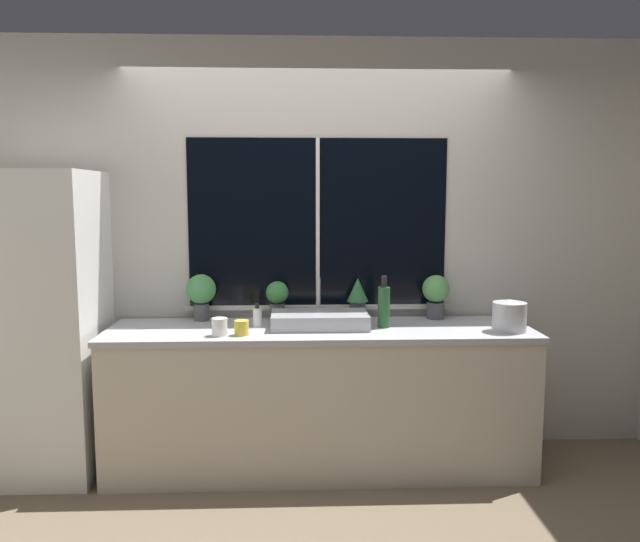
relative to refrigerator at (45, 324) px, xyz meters
The scene contains 16 objects.
ground_plane 1.94m from the refrigerator, 12.23° to the right, with size 14.00×14.00×0.00m, color brown.
wall_back 1.76m from the refrigerator, 11.92° to the left, with size 8.00×0.09×2.70m.
wall_left 1.36m from the refrigerator, 117.93° to the left, with size 0.06×7.00×2.70m.
wall_right 4.12m from the refrigerator, 16.13° to the left, with size 0.06×7.00×2.70m.
counter 1.73m from the refrigerator, ahead, with size 2.59×0.67×0.89m.
refrigerator is the anchor object (origin of this frame).
sink 1.67m from the refrigerator, ahead, with size 0.59×0.38×0.28m.
potted_plant_far_left 0.95m from the refrigerator, 13.11° to the left, with size 0.19×0.19×0.30m.
potted_plant_center_left 1.42m from the refrigerator, ahead, with size 0.15×0.15×0.25m.
potted_plant_center_right 1.94m from the refrigerator, ahead, with size 0.14×0.14×0.27m.
potted_plant_far_right 2.45m from the refrigerator, ahead, with size 0.18×0.18×0.29m.
soap_bottle 1.28m from the refrigerator, ahead, with size 0.06×0.06×0.15m.
bottle_tall 2.06m from the refrigerator, ahead, with size 0.07×0.07×0.32m.
mug_yellow 1.23m from the refrigerator, 10.53° to the right, with size 0.08×0.08×0.09m.
mug_white 1.11m from the refrigerator, 12.29° to the right, with size 0.09×0.09×0.10m.
kettle 2.80m from the refrigerator, ahead, with size 0.20×0.20×0.19m.
Camera 1 is at (-0.15, -3.42, 1.70)m, focal length 35.00 mm.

